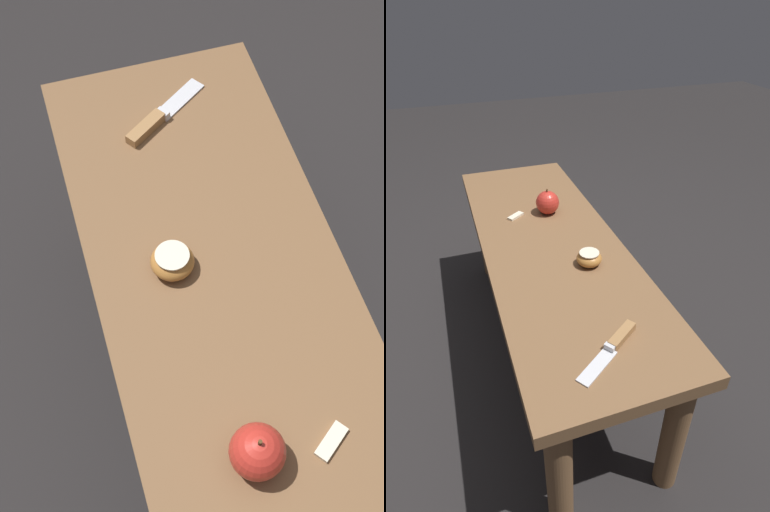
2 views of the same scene
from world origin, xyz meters
TOP-DOWN VIEW (x-y plane):
  - ground_plane at (0.00, 0.00)m, footprint 8.00×8.00m
  - wooden_bench at (0.00, 0.00)m, footprint 1.28×0.43m
  - knife at (-0.48, -0.02)m, footprint 0.14×0.18m
  - apple_whole at (0.19, -0.04)m, footprint 0.08×0.08m
  - apple_cut at (-0.16, -0.07)m, footprint 0.07×0.07m
  - apple_slice_near_knife at (0.19, 0.07)m, footprint 0.06×0.06m

SIDE VIEW (x-z plane):
  - ground_plane at x=0.00m, z-range 0.00..0.00m
  - wooden_bench at x=0.00m, z-range 0.16..0.65m
  - apple_slice_near_knife at x=0.19m, z-range 0.49..0.50m
  - knife at x=-0.48m, z-range 0.49..0.51m
  - apple_cut at x=-0.16m, z-range 0.49..0.53m
  - apple_whole at x=0.19m, z-range 0.48..0.58m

